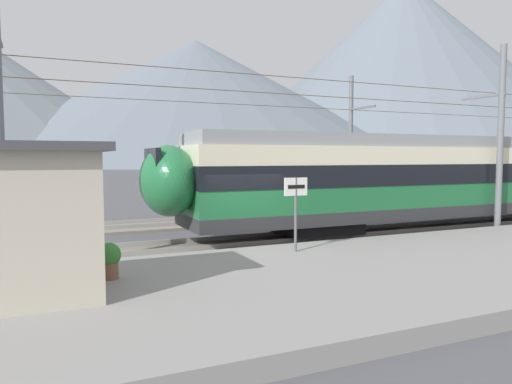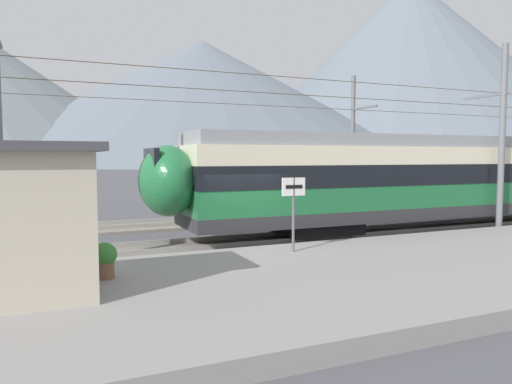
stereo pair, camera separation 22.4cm
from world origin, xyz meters
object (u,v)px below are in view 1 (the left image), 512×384
at_px(catenary_mast_far_side, 352,141).
at_px(platform_sign, 296,197).
at_px(catenary_mast_mid, 498,136).
at_px(handbag_beside_passenger, 26,281).
at_px(potted_plant_platform_edge, 109,258).
at_px(train_near_platform, 464,176).

height_order(catenary_mast_far_side, platform_sign, catenary_mast_far_side).
bearing_deg(catenary_mast_mid, catenary_mast_far_side, 92.47).
height_order(handbag_beside_passenger, potted_plant_platform_edge, potted_plant_platform_edge).
relative_size(train_near_platform, catenary_mast_far_side, 0.63).
distance_m(catenary_mast_far_side, potted_plant_platform_edge, 18.93).
xyz_separation_m(catenary_mast_far_side, potted_plant_platform_edge, (-14.64, -11.60, -3.11)).
distance_m(catenary_mast_mid, catenary_mast_far_side, 9.05).
bearing_deg(platform_sign, handbag_beside_passenger, -172.06).
xyz_separation_m(catenary_mast_mid, catenary_mast_far_side, (-0.39, 9.04, 0.11)).
height_order(catenary_mast_mid, handbag_beside_passenger, catenary_mast_mid).
bearing_deg(catenary_mast_mid, platform_sign, -170.81).
bearing_deg(train_near_platform, potted_plant_platform_edge, -164.50).
xyz_separation_m(catenary_mast_mid, potted_plant_platform_edge, (-15.03, -2.56, -3.00)).
xyz_separation_m(catenary_mast_far_side, platform_sign, (-9.48, -10.63, -2.04)).
height_order(platform_sign, handbag_beside_passenger, platform_sign).
distance_m(train_near_platform, handbag_beside_passenger, 17.32).
bearing_deg(platform_sign, catenary_mast_far_side, 48.28).
height_order(train_near_platform, catenary_mast_mid, catenary_mast_mid).
distance_m(train_near_platform, platform_sign, 10.44).
relative_size(train_near_platform, potted_plant_platform_edge, 34.07).
distance_m(catenary_mast_mid, potted_plant_platform_edge, 15.54).
relative_size(catenary_mast_far_side, platform_sign, 20.54).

